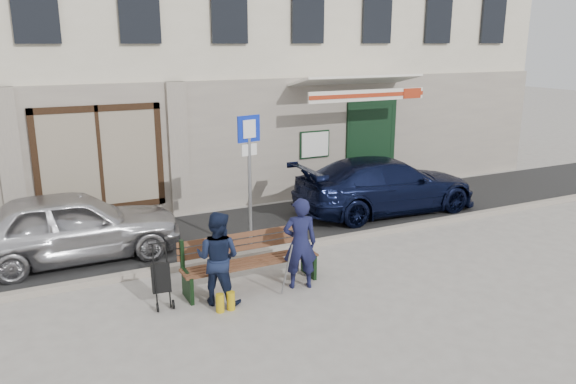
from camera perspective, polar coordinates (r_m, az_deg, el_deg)
ground at (r=10.27m, az=4.55°, el=-8.50°), size 80.00×80.00×0.00m
asphalt_lane at (r=12.84m, az=-2.53°, el=-3.55°), size 60.00×3.20×0.01m
curb at (r=11.46m, az=0.71°, el=-5.57°), size 60.00×0.18×0.12m
building at (r=17.25m, az=-10.28°, el=17.71°), size 20.00×8.27×10.00m
car_silver at (r=11.49m, az=-21.09°, el=-3.23°), size 4.05×1.65×1.38m
car_navy at (r=14.04m, az=9.91°, el=0.72°), size 4.75×2.09×1.36m
parking_sign at (r=10.87m, az=-3.95°, el=3.07°), size 0.50×0.15×2.74m
bench at (r=9.66m, az=-4.07°, el=-7.10°), size 2.40×1.17×0.98m
man at (r=9.52m, az=1.23°, el=-5.23°), size 0.67×0.54×1.59m
woman at (r=9.03m, az=-7.14°, el=-6.68°), size 0.94×0.93×1.53m
stroller at (r=9.21m, az=-12.77°, el=-8.63°), size 0.32×0.44×1.01m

